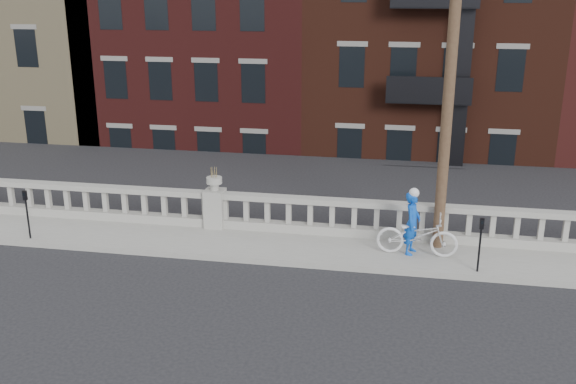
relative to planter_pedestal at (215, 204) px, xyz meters
name	(u,v)px	position (x,y,z in m)	size (l,w,h in m)	color
ground	(167,292)	(0.00, -3.95, -0.83)	(120.00, 120.00, 0.00)	black
sidewalk	(206,241)	(0.00, -0.95, -0.76)	(32.00, 2.20, 0.15)	gray
balustrade	(215,210)	(0.00, 0.00, -0.19)	(28.00, 0.34, 1.03)	gray
planter_pedestal	(215,204)	(0.00, 0.00, 0.00)	(0.55, 0.55, 1.76)	gray
lower_level	(323,64)	(0.56, 19.09, 1.80)	(80.00, 44.00, 20.80)	#605E59
utility_pole	(452,51)	(6.20, -0.35, 4.41)	(1.60, 0.28, 10.00)	#422D1E
parking_meter_c	(27,209)	(-4.73, -1.80, 0.17)	(0.10, 0.09, 1.36)	black
parking_meter_d	(480,239)	(7.10, -1.80, 0.17)	(0.10, 0.09, 1.36)	black
bicycle	(417,235)	(5.64, -1.03, -0.14)	(0.71, 2.05, 1.08)	silver
cyclist	(412,223)	(5.50, -0.94, 0.14)	(0.60, 0.39, 1.65)	blue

